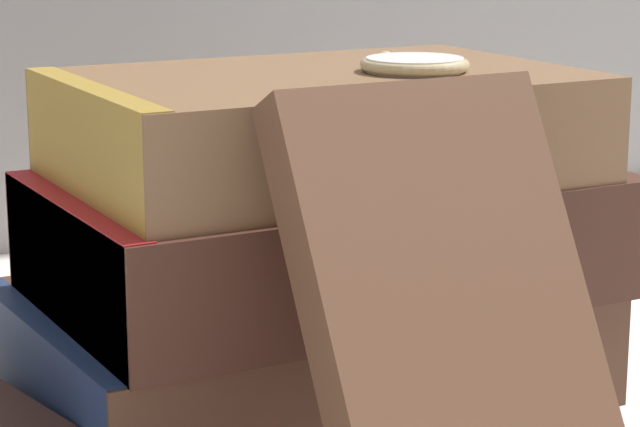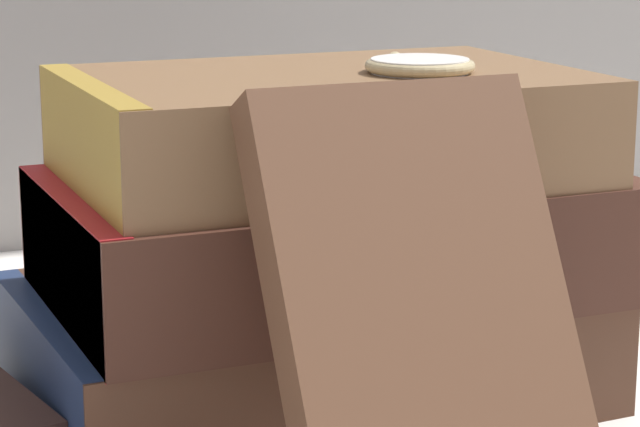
# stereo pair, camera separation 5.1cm
# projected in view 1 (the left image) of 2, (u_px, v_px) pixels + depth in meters

# --- Properties ---
(book_flat_bottom) EXTENTS (0.24, 0.17, 0.05)m
(book_flat_bottom) POSITION_uv_depth(u_px,v_px,m) (287.00, 345.00, 0.59)
(book_flat_bottom) COLOR #4C2D1E
(book_flat_bottom) RESTS_ON ground_plane
(book_flat_middle) EXTENTS (0.24, 0.15, 0.05)m
(book_flat_middle) POSITION_uv_depth(u_px,v_px,m) (317.00, 236.00, 0.57)
(book_flat_middle) COLOR #422319
(book_flat_middle) RESTS_ON book_flat_bottom
(book_flat_top) EXTENTS (0.21, 0.14, 0.05)m
(book_flat_top) POSITION_uv_depth(u_px,v_px,m) (310.00, 126.00, 0.56)
(book_flat_top) COLOR brown
(book_flat_top) RESTS_ON book_flat_middle
(book_leaning_front) EXTENTS (0.10, 0.09, 0.16)m
(book_leaning_front) POSITION_uv_depth(u_px,v_px,m) (455.00, 332.00, 0.46)
(book_leaning_front) COLOR brown
(book_leaning_front) RESTS_ON ground_plane
(pocket_watch) EXTENTS (0.05, 0.05, 0.01)m
(pocket_watch) POSITION_uv_depth(u_px,v_px,m) (413.00, 64.00, 0.56)
(pocket_watch) COLOR white
(pocket_watch) RESTS_ON book_flat_top
(reading_glasses) EXTENTS (0.11, 0.08, 0.00)m
(reading_glasses) POSITION_uv_depth(u_px,v_px,m) (65.00, 325.00, 0.69)
(reading_glasses) COLOR black
(reading_glasses) RESTS_ON ground_plane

